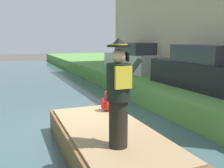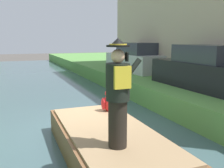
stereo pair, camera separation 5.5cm
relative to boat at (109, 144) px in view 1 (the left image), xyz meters
name	(u,v)px [view 1 (the left image)]	position (x,y,z in m)	size (l,w,h in m)	color
ground_plane	(85,133)	(0.00, 1.81, -0.40)	(80.00, 80.00, 0.00)	#4C4742
canal_water	(85,131)	(0.00, 1.81, -0.35)	(5.28, 48.00, 0.10)	#3D565B
boat	(109,144)	(0.00, 0.00, 0.00)	(1.87, 4.23, 0.61)	brown
person_pirate	(119,94)	(-0.17, -0.85, 1.23)	(0.61, 0.42, 1.85)	black
parrot_plush	(108,102)	(0.48, 1.29, 0.55)	(0.36, 0.35, 0.57)	red
parked_car_dark	(202,70)	(4.55, 2.45, 1.07)	(1.78, 4.03, 1.50)	black
parked_car_silver	(135,59)	(4.55, 7.60, 1.07)	(1.95, 4.10, 1.50)	#B7B7BC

